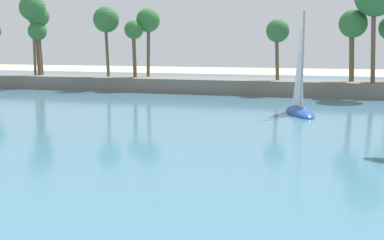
{
  "coord_description": "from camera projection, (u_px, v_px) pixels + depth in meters",
  "views": [
    {
      "loc": [
        5.85,
        -0.11,
        5.75
      ],
      "look_at": [
        1.18,
        14.61,
        3.35
      ],
      "focal_mm": 44.29,
      "sensor_mm": 36.0,
      "label": 1
    }
  ],
  "objects": [
    {
      "name": "palm_headland",
      "position": [
        311.0,
        62.0,
        55.53
      ],
      "size": [
        105.92,
        7.17,
        13.54
      ],
      "color": "slate",
      "rests_on": "ground"
    },
    {
      "name": "sea",
      "position": [
        285.0,
        99.0,
        52.09
      ],
      "size": [
        220.0,
        90.0,
        0.06
      ],
      "primitive_type": "cube",
      "color": "teal",
      "rests_on": "ground"
    },
    {
      "name": "sailboat_near_shore",
      "position": [
        300.0,
        104.0,
        40.45
      ],
      "size": [
        3.82,
        6.66,
        9.25
      ],
      "color": "#234793",
      "rests_on": "sea"
    }
  ]
}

